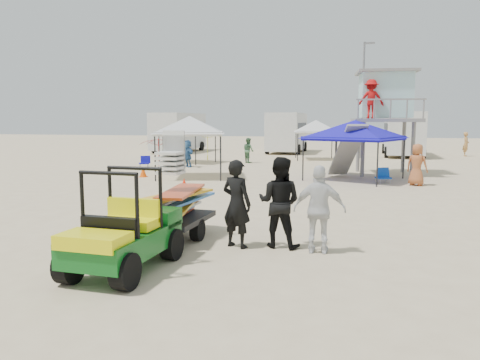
% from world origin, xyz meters
% --- Properties ---
extents(ground, '(140.00, 140.00, 0.00)m').
position_xyz_m(ground, '(0.00, 0.00, 0.00)').
color(ground, beige).
rests_on(ground, ground).
extents(utility_cart, '(1.27, 2.37, 1.77)m').
position_xyz_m(utility_cart, '(-0.86, 0.09, 0.83)').
color(utility_cart, '#0D5919').
rests_on(utility_cart, ground).
extents(surf_trailer, '(1.33, 2.36, 2.13)m').
position_xyz_m(surf_trailer, '(-0.85, 2.42, 0.87)').
color(surf_trailer, black).
rests_on(surf_trailer, ground).
extents(man_left, '(0.78, 0.64, 1.84)m').
position_xyz_m(man_left, '(0.66, 2.12, 0.92)').
color(man_left, black).
rests_on(man_left, ground).
extents(man_mid, '(1.00, 0.82, 1.89)m').
position_xyz_m(man_mid, '(1.51, 2.37, 0.94)').
color(man_mid, black).
rests_on(man_mid, ground).
extents(man_right, '(1.04, 0.46, 1.76)m').
position_xyz_m(man_right, '(2.36, 2.12, 0.88)').
color(man_right, silver).
rests_on(man_right, ground).
extents(lifeguard_tower, '(3.38, 3.38, 4.92)m').
position_xyz_m(lifeguard_tower, '(4.04, 17.02, 3.67)').
color(lifeguard_tower, gray).
rests_on(lifeguard_tower, ground).
extents(canopy_blue, '(4.54, 4.54, 3.05)m').
position_xyz_m(canopy_blue, '(2.77, 14.36, 2.51)').
color(canopy_blue, black).
rests_on(canopy_blue, ground).
extents(canopy_white_a, '(3.74, 3.74, 3.24)m').
position_xyz_m(canopy_white_a, '(-4.62, 13.29, 2.70)').
color(canopy_white_a, black).
rests_on(canopy_white_a, ground).
extents(canopy_white_b, '(3.13, 3.13, 3.11)m').
position_xyz_m(canopy_white_b, '(-7.49, 20.43, 2.56)').
color(canopy_white_b, black).
rests_on(canopy_white_b, ground).
extents(canopy_white_c, '(3.14, 3.14, 3.07)m').
position_xyz_m(canopy_white_c, '(0.00, 24.94, 2.52)').
color(canopy_white_c, black).
rests_on(canopy_white_c, ground).
extents(umbrella_a, '(2.15, 2.18, 1.77)m').
position_xyz_m(umbrella_a, '(-6.99, 14.96, 0.89)').
color(umbrella_a, red).
rests_on(umbrella_a, ground).
extents(umbrella_b, '(2.40, 2.44, 1.90)m').
position_xyz_m(umbrella_b, '(-6.92, 22.58, 0.95)').
color(umbrella_b, '#C6CC12').
rests_on(umbrella_b, ground).
extents(cone_near, '(0.34, 0.34, 0.50)m').
position_xyz_m(cone_near, '(-3.26, 9.09, 0.25)').
color(cone_near, '#FD2308').
rests_on(cone_near, ground).
extents(cone_far, '(0.34, 0.34, 0.50)m').
position_xyz_m(cone_far, '(-6.81, 12.84, 0.25)').
color(cone_far, '#F85207').
rests_on(cone_far, ground).
extents(beach_chair_a, '(0.72, 0.81, 0.64)m').
position_xyz_m(beach_chair_a, '(-8.86, 17.19, 0.31)').
color(beach_chair_a, '#100EA1').
rests_on(beach_chair_a, ground).
extents(beach_chair_b, '(0.71, 0.78, 0.64)m').
position_xyz_m(beach_chair_b, '(4.01, 13.57, 0.31)').
color(beach_chair_b, '#1046B3').
rests_on(beach_chair_b, ground).
extents(rv_far_left, '(2.64, 6.80, 3.25)m').
position_xyz_m(rv_far_left, '(-12.00, 29.99, 1.80)').
color(rv_far_left, silver).
rests_on(rv_far_left, ground).
extents(rv_mid_left, '(2.65, 6.50, 3.25)m').
position_xyz_m(rv_mid_left, '(-3.00, 31.49, 1.80)').
color(rv_mid_left, silver).
rests_on(rv_mid_left, ground).
extents(rv_mid_right, '(2.64, 7.00, 3.25)m').
position_xyz_m(rv_mid_right, '(6.00, 29.99, 1.80)').
color(rv_mid_right, silver).
rests_on(rv_mid_right, ground).
extents(light_pole_left, '(0.14, 0.14, 8.00)m').
position_xyz_m(light_pole_left, '(3.00, 27.00, 4.00)').
color(light_pole_left, slate).
rests_on(light_pole_left, ground).
extents(distant_beachgoers, '(17.96, 18.48, 1.80)m').
position_xyz_m(distant_beachgoers, '(0.05, 19.63, 0.82)').
color(distant_beachgoers, '#C58A49').
rests_on(distant_beachgoers, ground).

